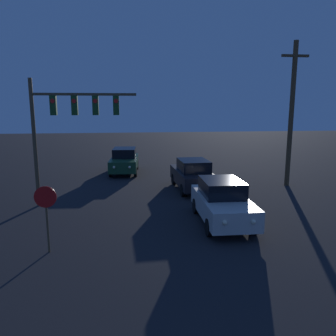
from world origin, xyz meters
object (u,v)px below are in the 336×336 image
Objects in this scene: car_mid at (193,175)px; car_far at (124,161)px; utility_pole at (291,113)px; stop_sign at (46,207)px; traffic_signal_mast at (67,118)px; car_near at (222,202)px.

car_far is (-3.92, 5.49, 0.00)m from car_mid.
stop_sign is at bearing -147.17° from utility_pole.
traffic_signal_mast reaches higher than stop_sign.
car_far is at bearing 123.07° from car_mid.
stop_sign is (-6.46, -2.07, 0.68)m from car_near.
traffic_signal_mast is 6.04m from stop_sign.
traffic_signal_mast reaches higher than car_near.
utility_pole reaches higher than car_near.
utility_pole reaches higher than car_mid.
traffic_signal_mast is at bearing 75.79° from car_far.
car_near is at bearing -134.76° from utility_pole.
car_far is 0.54× the size of utility_pole.
car_near is 0.99× the size of car_mid.
car_far is at bearing -68.47° from car_near.
utility_pole is (5.77, 5.82, 3.48)m from car_near.
car_mid is (-0.14, 5.49, 0.00)m from car_near.
traffic_signal_mast reaches higher than car_far.
car_mid and car_far have the same top height.
traffic_signal_mast reaches higher than car_mid.
car_near is 0.74× the size of traffic_signal_mast.
stop_sign reaches higher than car_far.
car_near is 8.11m from traffic_signal_mast.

